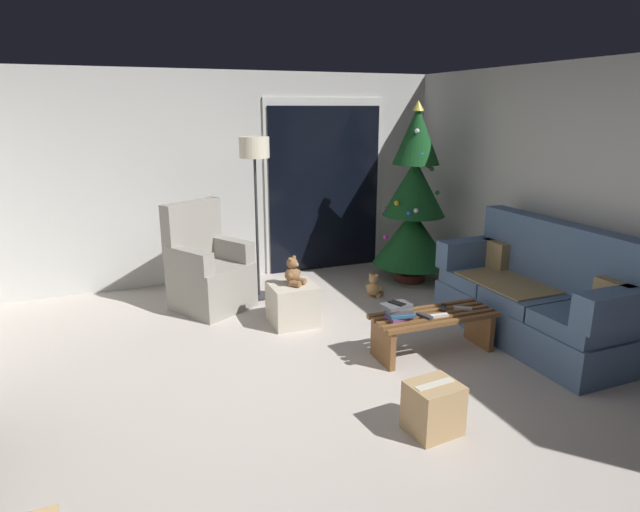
{
  "coord_description": "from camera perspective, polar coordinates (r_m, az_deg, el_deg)",
  "views": [
    {
      "loc": [
        -1.21,
        -3.4,
        2.08
      ],
      "look_at": [
        0.4,
        0.7,
        0.85
      ],
      "focal_mm": 29.93,
      "sensor_mm": 36.0,
      "label": 1
    }
  ],
  "objects": [
    {
      "name": "remote_graphite",
      "position": [
        4.62,
        11.1,
        -6.3
      ],
      "size": [
        0.09,
        0.16,
        0.02
      ],
      "primitive_type": "cube",
      "rotation": [
        0.0,
        0.0,
        3.44
      ],
      "color": "#333338",
      "rests_on": "coffee_table"
    },
    {
      "name": "patio_door_frame",
      "position": [
        6.95,
        0.48,
        7.51
      ],
      "size": [
        1.6,
        0.02,
        2.2
      ],
      "primitive_type": "cube",
      "color": "silver",
      "rests_on": "ground"
    },
    {
      "name": "teddy_bear_honey_by_tree",
      "position": [
        6.07,
        5.77,
        -3.29
      ],
      "size": [
        0.22,
        0.21,
        0.29
      ],
      "color": "tan",
      "rests_on": "ground"
    },
    {
      "name": "remote_silver",
      "position": [
        4.86,
        15.04,
        -5.42
      ],
      "size": [
        0.15,
        0.12,
        0.02
      ],
      "primitive_type": "cube",
      "rotation": [
        0.0,
        0.0,
        0.97
      ],
      "color": "#ADADB2",
      "rests_on": "coffee_table"
    },
    {
      "name": "patio_door_glass",
      "position": [
        6.94,
        0.53,
        7.08
      ],
      "size": [
        1.5,
        0.02,
        2.1
      ],
      "primitive_type": "cube",
      "color": "black",
      "rests_on": "ground"
    },
    {
      "name": "remote_black",
      "position": [
        4.83,
        13.04,
        -5.41
      ],
      "size": [
        0.13,
        0.15,
        0.02
      ],
      "primitive_type": "cube",
      "rotation": [
        0.0,
        0.0,
        5.66
      ],
      "color": "black",
      "rests_on": "coffee_table"
    },
    {
      "name": "book_stack",
      "position": [
        4.54,
        8.36,
        -5.8
      ],
      "size": [
        0.27,
        0.23,
        0.13
      ],
      "color": "#6B3D7A",
      "rests_on": "coffee_table"
    },
    {
      "name": "floor_lamp",
      "position": [
        5.79,
        -6.99,
        9.8
      ],
      "size": [
        0.32,
        0.32,
        1.78
      ],
      "color": "#2D2D30",
      "rests_on": "ground"
    },
    {
      "name": "cell_phone",
      "position": [
        4.53,
        8.23,
        -4.99
      ],
      "size": [
        0.12,
        0.16,
        0.01
      ],
      "primitive_type": "cube",
      "rotation": [
        0.0,
        0.0,
        0.37
      ],
      "color": "black",
      "rests_on": "book_stack"
    },
    {
      "name": "remote_white",
      "position": [
        4.65,
        12.63,
        -6.23
      ],
      "size": [
        0.16,
        0.06,
        0.02
      ],
      "primitive_type": "cube",
      "rotation": [
        0.0,
        0.0,
        1.47
      ],
      "color": "silver",
      "rests_on": "coffee_table"
    },
    {
      "name": "wall_right",
      "position": [
        5.37,
        28.44,
        4.83
      ],
      "size": [
        0.12,
        6.0,
        2.5
      ],
      "primitive_type": "cube",
      "color": "beige",
      "rests_on": "ground"
    },
    {
      "name": "teddy_bear_chestnut",
      "position": [
        5.19,
        -2.89,
        -1.81
      ],
      "size": [
        0.21,
        0.22,
        0.29
      ],
      "color": "brown",
      "rests_on": "ottoman"
    },
    {
      "name": "wall_back",
      "position": [
        6.62,
        -10.86,
        8.14
      ],
      "size": [
        5.72,
        0.12,
        2.5
      ],
      "primitive_type": "cube",
      "color": "beige",
      "rests_on": "ground"
    },
    {
      "name": "christmas_tree",
      "position": [
        6.51,
        9.98,
        5.4
      ],
      "size": [
        0.94,
        0.94,
        2.16
      ],
      "color": "#4C1E19",
      "rests_on": "ground"
    },
    {
      "name": "armchair",
      "position": [
        5.78,
        -11.9,
        -1.62
      ],
      "size": [
        0.94,
        0.94,
        1.13
      ],
      "color": "gray",
      "rests_on": "ground"
    },
    {
      "name": "coffee_table",
      "position": [
        4.76,
        12.03,
        -7.39
      ],
      "size": [
        1.1,
        0.4,
        0.37
      ],
      "color": "brown",
      "rests_on": "ground"
    },
    {
      "name": "cardboard_box_taped_mid_floor",
      "position": [
        3.72,
        12.02,
        -15.61
      ],
      "size": [
        0.36,
        0.32,
        0.35
      ],
      "color": "tan",
      "rests_on": "ground"
    },
    {
      "name": "couch",
      "position": [
        5.28,
        22.12,
        -4.14
      ],
      "size": [
        0.81,
        1.95,
        1.08
      ],
      "color": "slate",
      "rests_on": "ground"
    },
    {
      "name": "ottoman",
      "position": [
        5.3,
        -2.94,
        -5.13
      ],
      "size": [
        0.44,
        0.44,
        0.41
      ],
      "primitive_type": "cube",
      "color": "beige",
      "rests_on": "ground"
    },
    {
      "name": "ground_plane",
      "position": [
        4.16,
        -1.66,
        -14.37
      ],
      "size": [
        7.0,
        7.0,
        0.0
      ],
      "primitive_type": "plane",
      "color": "#BCB2A8"
    }
  ]
}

